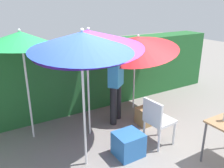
{
  "coord_description": "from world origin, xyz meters",
  "views": [
    {
      "loc": [
        -1.99,
        -3.01,
        2.47
      ],
      "look_at": [
        0.0,
        0.3,
        1.1
      ],
      "focal_mm": 37.36,
      "sensor_mm": 36.0,
      "label": 1
    }
  ],
  "objects_px": {
    "umbrella_yellow": "(82,41)",
    "crate_cardboard": "(147,116)",
    "cooler_box": "(128,144)",
    "umbrella_orange": "(21,40)",
    "umbrella_rainbow": "(88,40)",
    "person_vendor": "(116,80)",
    "chair_plastic": "(157,119)",
    "umbrella_navy": "(137,44)"
  },
  "relations": [
    {
      "from": "umbrella_orange",
      "to": "umbrella_yellow",
      "type": "distance_m",
      "value": 1.38
    },
    {
      "from": "umbrella_orange",
      "to": "person_vendor",
      "type": "distance_m",
      "value": 1.96
    },
    {
      "from": "umbrella_navy",
      "to": "cooler_box",
      "type": "relative_size",
      "value": 4.42
    },
    {
      "from": "umbrella_orange",
      "to": "umbrella_yellow",
      "type": "xyz_separation_m",
      "value": [
        0.55,
        -1.26,
        0.1
      ]
    },
    {
      "from": "umbrella_rainbow",
      "to": "umbrella_orange",
      "type": "distance_m",
      "value": 1.11
    },
    {
      "from": "umbrella_yellow",
      "to": "cooler_box",
      "type": "height_order",
      "value": "umbrella_yellow"
    },
    {
      "from": "umbrella_yellow",
      "to": "chair_plastic",
      "type": "bearing_deg",
      "value": -6.69
    },
    {
      "from": "umbrella_navy",
      "to": "crate_cardboard",
      "type": "xyz_separation_m",
      "value": [
        -0.22,
        -0.75,
        -1.4
      ]
    },
    {
      "from": "person_vendor",
      "to": "umbrella_yellow",
      "type": "bearing_deg",
      "value": -139.79
    },
    {
      "from": "chair_plastic",
      "to": "crate_cardboard",
      "type": "relative_size",
      "value": 2.1
    },
    {
      "from": "cooler_box",
      "to": "person_vendor",
      "type": "bearing_deg",
      "value": 68.21
    },
    {
      "from": "umbrella_yellow",
      "to": "umbrella_navy",
      "type": "xyz_separation_m",
      "value": [
        1.89,
        1.29,
        -0.39
      ]
    },
    {
      "from": "umbrella_yellow",
      "to": "umbrella_navy",
      "type": "height_order",
      "value": "umbrella_yellow"
    },
    {
      "from": "umbrella_yellow",
      "to": "umbrella_navy",
      "type": "bearing_deg",
      "value": 34.3
    },
    {
      "from": "umbrella_yellow",
      "to": "crate_cardboard",
      "type": "bearing_deg",
      "value": 17.85
    },
    {
      "from": "umbrella_orange",
      "to": "crate_cardboard",
      "type": "distance_m",
      "value": 2.88
    },
    {
      "from": "cooler_box",
      "to": "umbrella_orange",
      "type": "bearing_deg",
      "value": 131.62
    },
    {
      "from": "crate_cardboard",
      "to": "person_vendor",
      "type": "bearing_deg",
      "value": 140.01
    },
    {
      "from": "umbrella_yellow",
      "to": "cooler_box",
      "type": "bearing_deg",
      "value": -12.1
    },
    {
      "from": "umbrella_rainbow",
      "to": "umbrella_navy",
      "type": "height_order",
      "value": "umbrella_rainbow"
    },
    {
      "from": "umbrella_rainbow",
      "to": "chair_plastic",
      "type": "distance_m",
      "value": 1.84
    },
    {
      "from": "umbrella_orange",
      "to": "umbrella_yellow",
      "type": "relative_size",
      "value": 0.97
    },
    {
      "from": "chair_plastic",
      "to": "crate_cardboard",
      "type": "distance_m",
      "value": 0.85
    },
    {
      "from": "person_vendor",
      "to": "cooler_box",
      "type": "bearing_deg",
      "value": -111.79
    },
    {
      "from": "umbrella_orange",
      "to": "chair_plastic",
      "type": "xyz_separation_m",
      "value": [
        1.86,
        -1.41,
        -1.36
      ]
    },
    {
      "from": "umbrella_rainbow",
      "to": "crate_cardboard",
      "type": "bearing_deg",
      "value": -11.41
    },
    {
      "from": "umbrella_orange",
      "to": "umbrella_rainbow",
      "type": "bearing_deg",
      "value": -25.31
    },
    {
      "from": "umbrella_orange",
      "to": "person_vendor",
      "type": "xyz_separation_m",
      "value": [
        1.7,
        -0.28,
        -0.94
      ]
    },
    {
      "from": "umbrella_orange",
      "to": "umbrella_navy",
      "type": "height_order",
      "value": "umbrella_orange"
    },
    {
      "from": "chair_plastic",
      "to": "cooler_box",
      "type": "relative_size",
      "value": 1.97
    },
    {
      "from": "umbrella_orange",
      "to": "chair_plastic",
      "type": "height_order",
      "value": "umbrella_orange"
    },
    {
      "from": "person_vendor",
      "to": "crate_cardboard",
      "type": "bearing_deg",
      "value": -39.99
    },
    {
      "from": "umbrella_yellow",
      "to": "chair_plastic",
      "type": "distance_m",
      "value": 1.96
    },
    {
      "from": "chair_plastic",
      "to": "umbrella_orange",
      "type": "bearing_deg",
      "value": 142.77
    },
    {
      "from": "umbrella_rainbow",
      "to": "crate_cardboard",
      "type": "height_order",
      "value": "umbrella_rainbow"
    },
    {
      "from": "umbrella_orange",
      "to": "person_vendor",
      "type": "relative_size",
      "value": 1.12
    },
    {
      "from": "umbrella_rainbow",
      "to": "umbrella_orange",
      "type": "height_order",
      "value": "umbrella_rainbow"
    },
    {
      "from": "umbrella_rainbow",
      "to": "umbrella_orange",
      "type": "xyz_separation_m",
      "value": [
        -1.0,
        0.47,
        0.02
      ]
    },
    {
      "from": "umbrella_navy",
      "to": "cooler_box",
      "type": "bearing_deg",
      "value": -129.55
    },
    {
      "from": "chair_plastic",
      "to": "umbrella_rainbow",
      "type": "bearing_deg",
      "value": 132.37
    },
    {
      "from": "cooler_box",
      "to": "crate_cardboard",
      "type": "height_order",
      "value": "cooler_box"
    },
    {
      "from": "umbrella_navy",
      "to": "chair_plastic",
      "type": "xyz_separation_m",
      "value": [
        -0.58,
        -1.44,
        -1.07
      ]
    }
  ]
}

